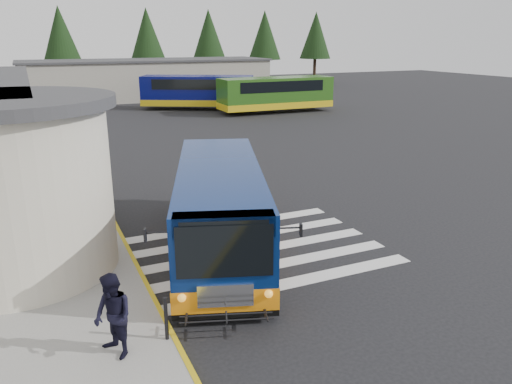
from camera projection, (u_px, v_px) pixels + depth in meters
name	position (u px, v px, depth m)	size (l,w,h in m)	color
ground	(256.00, 239.00, 16.51)	(140.00, 140.00, 0.00)	black
curb_strip	(111.00, 217.00, 18.36)	(0.12, 34.00, 0.16)	gold
crosswalk	(252.00, 251.00, 15.61)	(8.00, 5.35, 0.01)	silver
depot_building	(148.00, 79.00, 54.80)	(26.40, 8.40, 4.20)	gray
tree_line	(133.00, 35.00, 60.50)	(58.40, 4.40, 10.00)	black
transit_bus	(220.00, 212.00, 15.25)	(5.66, 9.76, 2.69)	#071D56
pedestrian_a	(66.00, 254.00, 13.18)	(0.55, 0.36, 1.51)	black
pedestrian_b	(113.00, 316.00, 9.97)	(0.87, 0.68, 1.79)	black
bollard	(166.00, 318.00, 10.64)	(0.08, 0.08, 1.00)	black
far_bus_a	(198.00, 91.00, 46.42)	(10.42, 7.29, 2.65)	#070B53
far_bus_b	(276.00, 93.00, 44.44)	(10.29, 2.96, 2.65)	#255115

